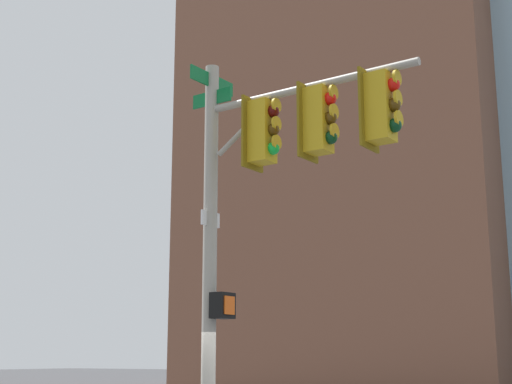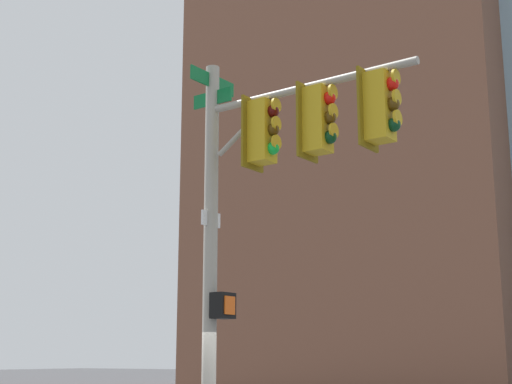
# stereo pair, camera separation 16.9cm
# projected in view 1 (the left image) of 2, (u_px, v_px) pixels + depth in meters

# --- Properties ---
(signal_pole_assembly) EXTENTS (4.06, 1.11, 6.89)m
(signal_pole_assembly) POSITION_uv_depth(u_px,v_px,m) (271.00, 181.00, 11.49)
(signal_pole_assembly) COLOR #9E998C
(signal_pole_assembly) RESTS_ON ground_plane
(building_brick_nearside) EXTENTS (21.05, 17.74, 55.57)m
(building_brick_nearside) POSITION_uv_depth(u_px,v_px,m) (359.00, 9.00, 56.65)
(building_brick_nearside) COLOR brown
(building_brick_nearside) RESTS_ON ground_plane
(building_glass_tower) EXTENTS (25.72, 30.69, 62.83)m
(building_glass_tower) POSITION_uv_depth(u_px,v_px,m) (474.00, 4.00, 63.68)
(building_glass_tower) COLOR #8CB2C6
(building_glass_tower) RESTS_ON ground_plane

